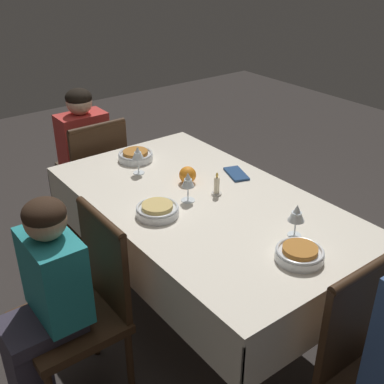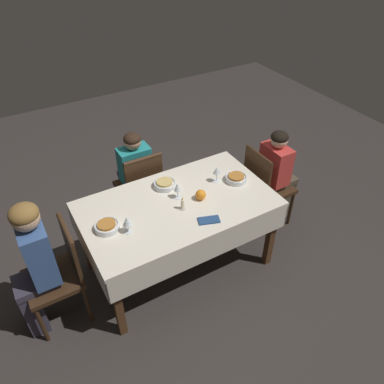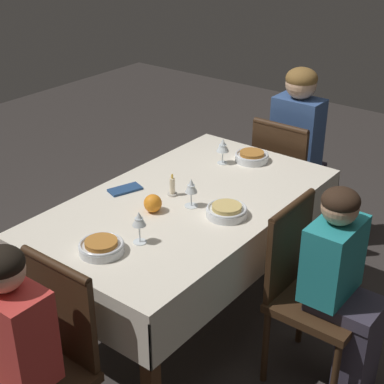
# 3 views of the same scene
# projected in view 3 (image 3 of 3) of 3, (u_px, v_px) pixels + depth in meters

# --- Properties ---
(ground_plane) EXTENTS (8.00, 8.00, 0.00)m
(ground_plane) POSITION_uv_depth(u_px,v_px,m) (186.00, 320.00, 3.25)
(ground_plane) COLOR #332D2B
(dining_table) EXTENTS (1.58, 0.91, 0.75)m
(dining_table) POSITION_uv_depth(u_px,v_px,m) (186.00, 215.00, 2.95)
(dining_table) COLOR silver
(dining_table) RESTS_ON ground_plane
(chair_west) EXTENTS (0.41, 0.40, 0.89)m
(chair_west) POSITION_uv_depth(u_px,v_px,m) (286.00, 177.00, 3.73)
(chair_west) COLOR #382314
(chair_west) RESTS_ON ground_plane
(chair_east) EXTENTS (0.41, 0.40, 0.89)m
(chair_east) POSITION_uv_depth(u_px,v_px,m) (42.00, 361.00, 2.26)
(chair_east) COLOR #382314
(chair_east) RESTS_ON ground_plane
(chair_north) EXTENTS (0.40, 0.41, 0.89)m
(chair_north) POSITION_uv_depth(u_px,v_px,m) (309.00, 286.00, 2.69)
(chair_north) COLOR #382314
(chair_north) RESTS_ON ground_plane
(person_adult_denim) EXTENTS (0.34, 0.30, 1.18)m
(person_adult_denim) POSITION_uv_depth(u_px,v_px,m) (300.00, 145.00, 3.76)
(person_adult_denim) COLOR #383342
(person_adult_denim) RESTS_ON ground_plane
(person_child_red) EXTENTS (0.33, 0.30, 1.05)m
(person_child_red) POSITION_uv_depth(u_px,v_px,m) (4.00, 368.00, 2.11)
(person_child_red) COLOR #4C4233
(person_child_red) RESTS_ON ground_plane
(person_child_teal) EXTENTS (0.30, 0.33, 1.03)m
(person_child_teal) POSITION_uv_depth(u_px,v_px,m) (343.00, 287.00, 2.57)
(person_child_teal) COLOR #383342
(person_child_teal) RESTS_ON ground_plane
(bowl_west) EXTENTS (0.19, 0.19, 0.06)m
(bowl_west) POSITION_uv_depth(u_px,v_px,m) (252.00, 157.00, 3.33)
(bowl_west) COLOR silver
(bowl_west) RESTS_ON dining_table
(wine_glass_west) EXTENTS (0.07, 0.07, 0.15)m
(wine_glass_west) POSITION_uv_depth(u_px,v_px,m) (223.00, 146.00, 3.26)
(wine_glass_west) COLOR white
(wine_glass_west) RESTS_ON dining_table
(bowl_east) EXTENTS (0.19, 0.19, 0.06)m
(bowl_east) POSITION_uv_depth(u_px,v_px,m) (101.00, 246.00, 2.47)
(bowl_east) COLOR silver
(bowl_east) RESTS_ON dining_table
(wine_glass_east) EXTENTS (0.06, 0.06, 0.15)m
(wine_glass_east) POSITION_uv_depth(u_px,v_px,m) (139.00, 220.00, 2.51)
(wine_glass_east) COLOR white
(wine_glass_east) RESTS_ON dining_table
(bowl_north) EXTENTS (0.19, 0.19, 0.06)m
(bowl_north) POSITION_uv_depth(u_px,v_px,m) (227.00, 211.00, 2.76)
(bowl_north) COLOR silver
(bowl_north) RESTS_ON dining_table
(wine_glass_north) EXTENTS (0.07, 0.07, 0.15)m
(wine_glass_north) POSITION_uv_depth(u_px,v_px,m) (191.00, 187.00, 2.81)
(wine_glass_north) COLOR white
(wine_glass_north) RESTS_ON dining_table
(candle_centerpiece) EXTENTS (0.05, 0.05, 0.12)m
(candle_centerpiece) POSITION_uv_depth(u_px,v_px,m) (173.00, 188.00, 2.94)
(candle_centerpiece) COLOR beige
(candle_centerpiece) RESTS_ON dining_table
(orange_fruit) EXTENTS (0.09, 0.09, 0.09)m
(orange_fruit) POSITION_uv_depth(u_px,v_px,m) (153.00, 203.00, 2.79)
(orange_fruit) COLOR orange
(orange_fruit) RESTS_ON dining_table
(napkin_red_folded) EXTENTS (0.18, 0.13, 0.01)m
(napkin_red_folded) POSITION_uv_depth(u_px,v_px,m) (125.00, 189.00, 3.00)
(napkin_red_folded) COLOR navy
(napkin_red_folded) RESTS_ON dining_table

